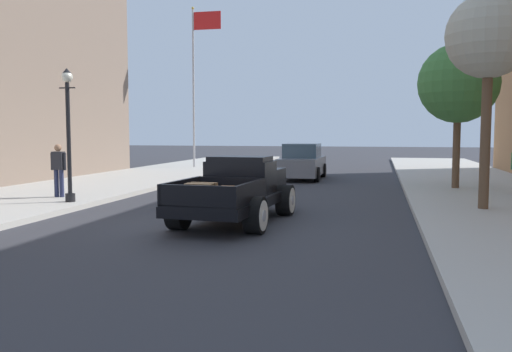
% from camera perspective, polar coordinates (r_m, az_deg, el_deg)
% --- Properties ---
extents(ground_plane, '(140.00, 140.00, 0.00)m').
position_cam_1_polar(ground_plane, '(12.61, -3.90, -5.26)').
color(ground_plane, '#333338').
extents(hotrod_truck_black, '(2.40, 5.02, 1.58)m').
position_cam_1_polar(hotrod_truck_black, '(13.22, -1.78, -1.49)').
color(hotrod_truck_black, black).
rests_on(hotrod_truck_black, ground).
extents(car_background_grey, '(1.90, 4.31, 1.65)m').
position_cam_1_polar(car_background_grey, '(24.85, 4.95, 1.42)').
color(car_background_grey, slate).
rests_on(car_background_grey, ground).
extents(pedestrian_sidewalk_left, '(0.53, 0.22, 1.65)m').
position_cam_1_polar(pedestrian_sidewalk_left, '(17.83, -20.23, 0.89)').
color(pedestrian_sidewalk_left, '#232847').
rests_on(pedestrian_sidewalk_left, sidewalk_left).
extents(street_lamp_near, '(0.50, 0.32, 3.85)m').
position_cam_1_polar(street_lamp_near, '(16.45, -19.31, 5.16)').
color(street_lamp_near, black).
rests_on(street_lamp_near, sidewalk_left).
extents(flagpole, '(1.74, 0.16, 9.16)m').
position_cam_1_polar(flagpole, '(31.61, -6.27, 11.19)').
color(flagpole, '#B2B2B7').
rests_on(flagpole, sidewalk_left).
extents(street_tree_nearest, '(2.21, 2.21, 5.62)m').
position_cam_1_polar(street_tree_nearest, '(15.55, 23.50, 13.31)').
color(street_tree_nearest, brown).
rests_on(street_tree_nearest, sidewalk_right).
extents(street_tree_second, '(2.85, 2.85, 5.20)m').
position_cam_1_polar(street_tree_second, '(20.83, 20.69, 9.15)').
color(street_tree_second, brown).
rests_on(street_tree_second, sidewalk_right).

